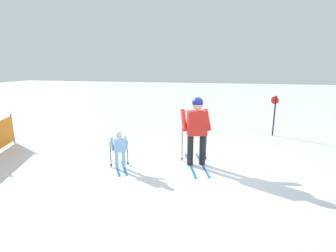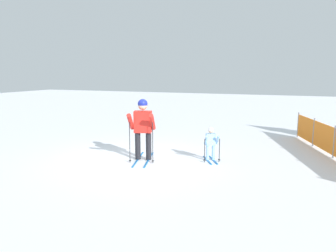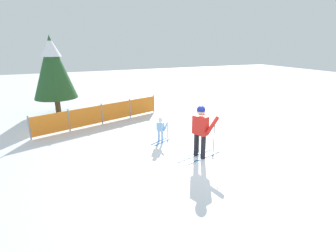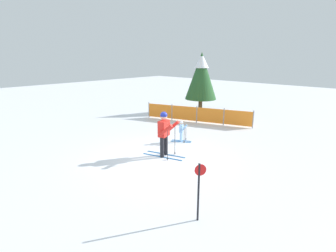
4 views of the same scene
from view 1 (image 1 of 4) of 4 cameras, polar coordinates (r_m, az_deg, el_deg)
ground_plane at (r=6.98m, az=8.05°, el=-8.57°), size 60.00×60.00×0.00m
skier_adult at (r=6.72m, az=6.28°, el=0.17°), size 1.72×0.92×1.79m
skier_child at (r=6.66m, az=-10.50°, el=-4.59°), size 0.91×0.64×0.99m
trail_marker at (r=10.30m, az=22.15°, el=2.98°), size 0.18×0.24×1.47m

